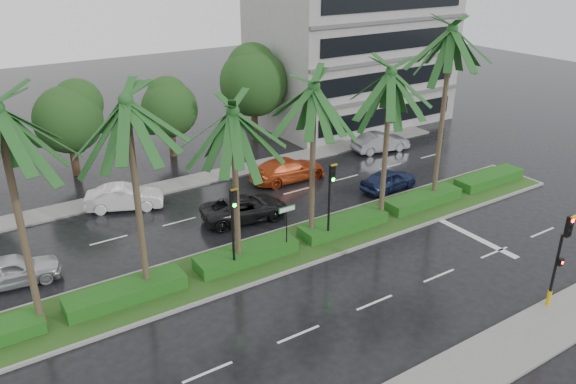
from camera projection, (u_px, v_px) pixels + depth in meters
ground at (309, 254)px, 28.27m from camera, size 120.00×120.00×0.00m
near_sidewalk at (469, 371)px, 20.42m from camera, size 40.00×2.40×0.12m
far_sidewalk at (206, 178)px, 37.45m from camera, size 40.00×2.00×0.12m
median at (298, 245)px, 29.00m from camera, size 36.00×4.00×0.15m
hedge at (298, 239)px, 28.85m from camera, size 35.20×1.40×0.60m
lane_markings at (361, 242)px, 29.46m from camera, size 34.00×13.06×0.01m
palm_row at (276, 95)px, 25.18m from camera, size 26.30×4.20×10.87m
signal_near at (560, 257)px, 23.06m from camera, size 0.34×0.45×4.36m
signal_median_left at (233, 218)px, 25.29m from camera, size 0.34×0.42×4.36m
signal_median_right at (331, 191)px, 28.05m from camera, size 0.34×0.42×4.36m
street_sign at (287, 218)px, 27.28m from camera, size 0.95×0.09×2.60m
bg_trees at (156, 96)px, 39.47m from camera, size 33.01×5.45×7.87m
building at (351, 51)px, 48.19m from camera, size 16.00×10.00×12.00m
car_silver at (11, 270)px, 25.51m from camera, size 2.21×4.39×1.43m
car_white at (124, 197)px, 32.94m from camera, size 3.11×4.66×1.45m
car_darkgrey at (245, 208)px, 31.66m from camera, size 2.97×5.22×1.37m
car_red at (288, 169)px, 36.99m from camera, size 2.19×5.24×1.51m
car_blue at (389, 180)px, 35.57m from camera, size 1.89×4.07×1.35m
car_grey at (381, 142)px, 42.26m from camera, size 2.22×4.59×1.45m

